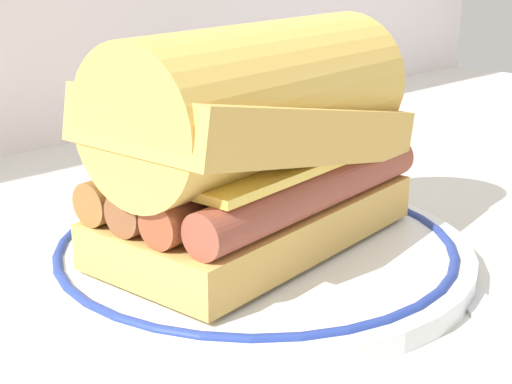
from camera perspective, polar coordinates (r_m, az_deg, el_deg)
ground_plane at (r=0.46m, az=2.53°, el=-5.73°), size 1.50×1.50×0.00m
plate at (r=0.46m, az=0.00°, el=-4.40°), size 0.26×0.26×0.01m
sausage_sandwich at (r=0.44m, az=0.00°, el=4.03°), size 0.21×0.12×0.13m
drinking_glass at (r=0.69m, az=1.94°, el=6.16°), size 0.06×0.06×0.09m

